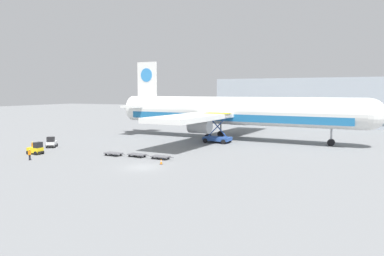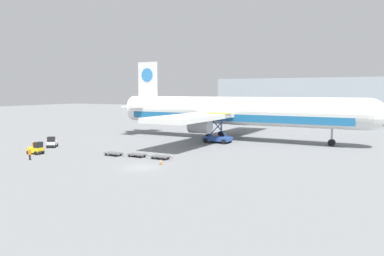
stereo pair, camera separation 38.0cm
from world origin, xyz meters
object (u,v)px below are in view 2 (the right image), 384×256
baggage_dolly_third (160,157)px  ground_crew_near (33,146)px  baggage_dolly_second (137,154)px  airplane_main (230,112)px  traffic_cone_near (161,162)px  baggage_tug_mid (36,149)px  baggage_dolly_lead (113,153)px  baggage_tug_foreground (52,143)px  scissor_lift_loader (218,132)px  ground_crew_far (30,154)px

baggage_dolly_third → ground_crew_near: size_ratio=2.19×
baggage_dolly_second → airplane_main: bearing=82.5°
airplane_main → baggage_dolly_third: 27.23m
baggage_dolly_second → traffic_cone_near: size_ratio=4.78×
baggage_tug_mid → baggage_dolly_lead: 12.89m
baggage_tug_foreground → airplane_main: bearing=102.3°
airplane_main → traffic_cone_near: size_ratio=74.05×
scissor_lift_loader → ground_crew_near: (-24.14, -23.71, -1.21)m
baggage_dolly_lead → traffic_cone_near: traffic_cone_near is taller
traffic_cone_near → baggage_dolly_second: bearing=151.1°
airplane_main → traffic_cone_near: (0.76, -30.05, -5.45)m
baggage_tug_foreground → ground_crew_near: (0.70, -4.89, 0.12)m
scissor_lift_loader → baggage_tug_foreground: 31.20m
baggage_dolly_third → traffic_cone_near: size_ratio=4.78×
ground_crew_far → traffic_cone_near: size_ratio=2.16×
baggage_dolly_second → traffic_cone_near: bearing=-24.6°
baggage_tug_mid → baggage_dolly_second: size_ratio=0.67×
baggage_tug_mid → baggage_dolly_lead: bearing=17.1°
scissor_lift_loader → airplane_main: bearing=90.8°
ground_crew_far → baggage_tug_mid: bearing=34.5°
ground_crew_far → baggage_dolly_second: bearing=-58.9°
ground_crew_near → baggage_dolly_second: bearing=37.1°
baggage_dolly_third → ground_crew_far: bearing=-147.7°
baggage_tug_foreground → baggage_tug_mid: 7.37m
baggage_dolly_third → ground_crew_near: (-23.09, -3.11, 0.61)m
scissor_lift_loader → baggage_dolly_third: scissor_lift_loader is taller
baggage_dolly_third → ground_crew_far: 19.25m
baggage_dolly_second → traffic_cone_near: traffic_cone_near is taller
scissor_lift_loader → baggage_tug_foreground: (-24.84, -18.83, -1.34)m
ground_crew_near → ground_crew_far: ground_crew_near is taller
baggage_tug_foreground → baggage_dolly_second: 19.66m
airplane_main → ground_crew_near: (-24.40, -29.76, -4.84)m
traffic_cone_near → scissor_lift_loader: bearing=92.4°
baggage_dolly_second → ground_crew_far: (-12.76, -9.11, 0.60)m
baggage_tug_mid → baggage_dolly_lead: size_ratio=0.67×
ground_crew_near → baggage_dolly_lead: bearing=37.3°
ground_crew_near → ground_crew_far: (6.11, -5.94, -0.01)m
baggage_dolly_third → ground_crew_near: ground_crew_near is taller
baggage_dolly_second → ground_crew_near: ground_crew_near is taller
scissor_lift_loader → baggage_dolly_lead: size_ratio=1.58×
baggage_tug_mid → ground_crew_near: bearing=146.0°
baggage_tug_foreground → ground_crew_far: (6.82, -10.82, 0.11)m
baggage_tug_mid → baggage_dolly_second: (16.21, 4.85, -0.49)m
baggage_dolly_lead → ground_crew_far: 12.19m
scissor_lift_loader → baggage_dolly_second: scissor_lift_loader is taller
airplane_main → baggage_dolly_second: (-5.53, -26.59, -5.45)m
baggage_tug_foreground → ground_crew_far: 12.79m
baggage_dolly_third → ground_crew_near: bearing=-168.0°
baggage_tug_foreground → baggage_tug_mid: bearing=-5.2°
airplane_main → scissor_lift_loader: (-0.26, -6.05, -3.62)m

